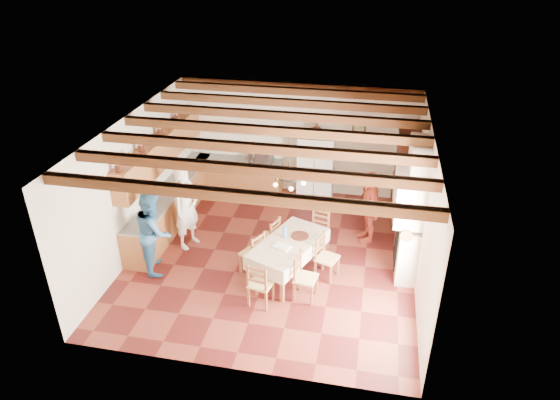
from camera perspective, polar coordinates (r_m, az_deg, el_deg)
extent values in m
cube|color=#471312|center=(10.99, -0.82, -6.47)|extent=(6.00, 6.50, 0.02)
cube|color=white|center=(9.59, -0.94, 8.50)|extent=(6.00, 6.50, 0.02)
cube|color=beige|center=(13.12, 2.10, 7.05)|extent=(6.00, 0.02, 3.00)
cube|color=beige|center=(7.57, -6.10, -10.92)|extent=(6.00, 0.02, 3.00)
cube|color=beige|center=(11.16, -16.18, 1.88)|extent=(0.02, 6.50, 3.00)
cube|color=beige|center=(10.09, 16.10, -1.07)|extent=(0.02, 6.50, 3.00)
cube|color=brown|center=(12.36, -12.15, -0.52)|extent=(0.60, 4.30, 0.86)
cube|color=brown|center=(13.58, -4.67, 2.82)|extent=(2.30, 0.60, 0.86)
cube|color=slate|center=(12.15, -12.37, 1.34)|extent=(0.62, 4.30, 0.04)
cube|color=slate|center=(13.40, -4.74, 4.56)|extent=(2.34, 0.62, 0.04)
cube|color=white|center=(12.12, -13.76, 2.80)|extent=(0.03, 4.30, 0.60)
cube|color=white|center=(13.52, -4.47, 6.28)|extent=(2.30, 0.03, 0.60)
cube|color=brown|center=(11.80, -13.41, 5.58)|extent=(0.35, 4.20, 0.70)
cube|color=black|center=(12.84, 9.01, 7.89)|extent=(0.34, 0.03, 0.42)
cube|color=silver|center=(12.89, 4.15, 3.68)|extent=(0.90, 0.74, 1.80)
cube|color=beige|center=(10.03, 0.96, -4.92)|extent=(1.53, 2.02, 0.05)
cube|color=brown|center=(9.88, -3.43, -8.33)|extent=(0.09, 0.09, 0.75)
cube|color=brown|center=(9.54, 0.26, -9.80)|extent=(0.09, 0.09, 0.75)
cube|color=brown|center=(10.98, 1.53, -4.11)|extent=(0.09, 0.09, 0.75)
cube|color=brown|center=(10.68, 4.96, -5.27)|extent=(0.09, 0.09, 0.75)
torus|color=black|center=(9.30, 1.04, 2.74)|extent=(0.47, 0.47, 0.03)
imported|color=silver|center=(11.06, -10.66, -0.81)|extent=(0.68, 0.82, 1.94)
imported|color=#306491|center=(10.47, -14.20, -3.49)|extent=(0.96, 1.07, 1.79)
imported|color=#A63826|center=(11.30, 10.14, -0.72)|extent=(0.71, 1.09, 1.72)
imported|color=silver|center=(13.17, -2.16, 5.10)|extent=(0.61, 0.42, 0.33)
imported|color=#36170D|center=(12.49, 4.22, 8.07)|extent=(0.32, 0.32, 0.30)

